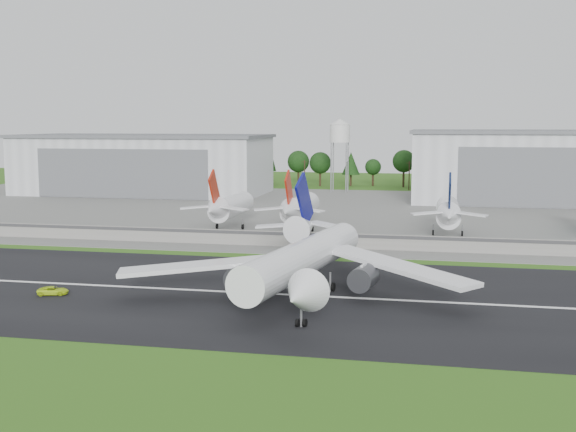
% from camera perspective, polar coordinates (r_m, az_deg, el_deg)
% --- Properties ---
extents(ground, '(600.00, 600.00, 0.00)m').
position_cam_1_polar(ground, '(110.62, -6.26, -7.19)').
color(ground, '#2A5714').
rests_on(ground, ground).
extents(runway, '(320.00, 60.00, 0.10)m').
position_cam_1_polar(runway, '(119.88, -4.78, -6.01)').
color(runway, black).
rests_on(runway, ground).
extents(runway_centerline, '(220.00, 1.00, 0.02)m').
position_cam_1_polar(runway_centerline, '(119.86, -4.78, -5.98)').
color(runway_centerline, white).
rests_on(runway_centerline, runway).
extents(apron, '(320.00, 150.00, 0.10)m').
position_cam_1_polar(apron, '(225.97, 3.14, 0.33)').
color(apron, slate).
rests_on(apron, ground).
extents(blast_fence, '(240.00, 0.61, 3.50)m').
position_cam_1_polar(blast_fence, '(162.35, -0.29, -1.82)').
color(blast_fence, gray).
rests_on(blast_fence, ground).
extents(hangar_west, '(97.00, 44.00, 23.20)m').
position_cam_1_polar(hangar_west, '(290.21, -11.32, 4.05)').
color(hangar_west, silver).
rests_on(hangar_west, ground).
extents(hangar_east, '(102.00, 47.00, 25.20)m').
position_cam_1_polar(hangar_east, '(270.35, 20.60, 3.70)').
color(hangar_east, silver).
rests_on(hangar_east, ground).
extents(water_tower, '(8.40, 8.40, 29.40)m').
position_cam_1_polar(water_tower, '(289.34, 4.13, 6.73)').
color(water_tower, '#99999E').
rests_on(water_tower, ground).
extents(utility_poles, '(230.00, 3.00, 12.00)m').
position_cam_1_polar(utility_poles, '(304.87, 5.39, 2.12)').
color(utility_poles, black).
rests_on(utility_poles, ground).
extents(treeline, '(320.00, 16.00, 22.00)m').
position_cam_1_polar(treeline, '(319.73, 5.69, 2.36)').
color(treeline, black).
rests_on(treeline, ground).
extents(main_airliner, '(56.44, 59.09, 18.17)m').
position_cam_1_polar(main_airliner, '(115.53, 1.17, -4.03)').
color(main_airliner, white).
rests_on(main_airliner, runway).
extents(ground_vehicle, '(5.33, 3.57, 1.36)m').
position_cam_1_polar(ground_vehicle, '(123.29, -18.08, -5.63)').
color(ground_vehicle, '#C5E61B').
rests_on(ground_vehicle, runway).
extents(parked_jet_red_a, '(7.36, 31.29, 16.70)m').
position_cam_1_polar(parked_jet_red_a, '(187.24, -4.76, 0.74)').
color(parked_jet_red_a, white).
rests_on(parked_jet_red_a, ground).
extents(parked_jet_red_b, '(7.36, 31.29, 16.80)m').
position_cam_1_polar(parked_jet_red_b, '(182.89, 0.81, 0.64)').
color(parked_jet_red_b, white).
rests_on(parked_jet_red_b, ground).
extents(parked_jet_navy, '(7.36, 31.29, 16.70)m').
position_cam_1_polar(parked_jet_navy, '(179.66, 12.55, 0.31)').
color(parked_jet_navy, white).
rests_on(parked_jet_navy, ground).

